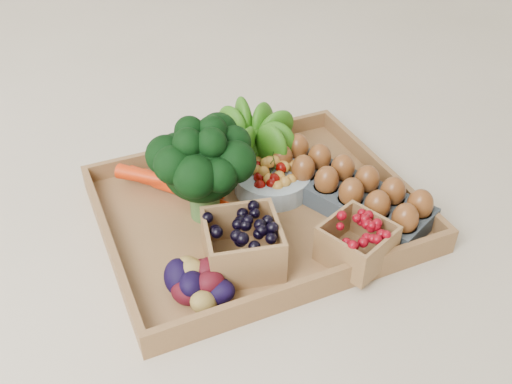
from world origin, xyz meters
name	(u,v)px	position (x,y,z in m)	size (l,w,h in m)	color
ground	(256,217)	(0.00, 0.00, 0.00)	(4.00, 4.00, 0.00)	beige
tray	(256,214)	(0.00, 0.00, 0.01)	(0.55, 0.45, 0.01)	olive
carrots	(176,187)	(-0.12, 0.10, 0.04)	(0.20, 0.14, 0.05)	red
lettuce	(250,137)	(0.05, 0.15, 0.08)	(0.13, 0.13, 0.13)	#295B0E
broccoli	(204,184)	(-0.09, 0.03, 0.09)	(0.18, 0.18, 0.14)	black
cherry_bowl	(272,181)	(0.06, 0.05, 0.03)	(0.15, 0.15, 0.04)	#8C9EA5
egg_carton	(345,194)	(0.16, -0.04, 0.03)	(0.11, 0.32, 0.04)	#3A434A
potatoes	(200,276)	(-0.16, -0.15, 0.05)	(0.12, 0.12, 0.07)	#3A0911
punnet_blackberry	(243,244)	(-0.07, -0.11, 0.06)	(0.12, 0.12, 0.08)	black
punnet_raspberry	(357,243)	(0.10, -0.18, 0.05)	(0.10, 0.10, 0.07)	maroon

